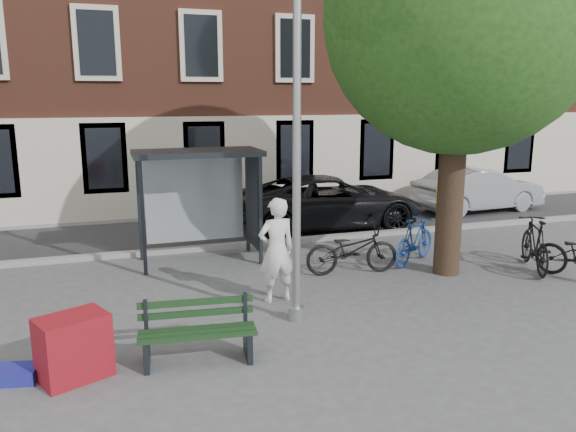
# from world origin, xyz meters

# --- Properties ---
(ground) EXTENTS (90.00, 90.00, 0.00)m
(ground) POSITION_xyz_m (0.00, 0.00, 0.00)
(ground) COLOR #4C4C4F
(ground) RESTS_ON ground
(road) EXTENTS (40.00, 4.00, 0.01)m
(road) POSITION_xyz_m (0.00, 7.00, 0.01)
(road) COLOR #28282B
(road) RESTS_ON ground
(curb_near) EXTENTS (40.00, 0.25, 0.12)m
(curb_near) POSITION_xyz_m (0.00, 5.00, 0.06)
(curb_near) COLOR gray
(curb_near) RESTS_ON ground
(curb_far) EXTENTS (40.00, 0.25, 0.12)m
(curb_far) POSITION_xyz_m (0.00, 9.00, 0.06)
(curb_far) COLOR gray
(curb_far) RESTS_ON ground
(building_row) EXTENTS (30.00, 8.00, 14.00)m
(building_row) POSITION_xyz_m (0.00, 13.00, 7.00)
(building_row) COLOR brown
(building_row) RESTS_ON ground
(lamppost) EXTENTS (0.28, 0.35, 6.11)m
(lamppost) POSITION_xyz_m (0.00, 0.00, 2.78)
(lamppost) COLOR #9EA0A3
(lamppost) RESTS_ON ground
(tree_right) EXTENTS (5.76, 5.60, 8.20)m
(tree_right) POSITION_xyz_m (4.01, 1.38, 5.62)
(tree_right) COLOR black
(tree_right) RESTS_ON ground
(bus_shelter) EXTENTS (2.85, 1.45, 2.62)m
(bus_shelter) POSITION_xyz_m (-0.61, 4.11, 1.92)
(bus_shelter) COLOR #1E2328
(bus_shelter) RESTS_ON ground
(painter) EXTENTS (0.78, 0.57, 1.99)m
(painter) POSITION_xyz_m (-0.05, 1.00, 1.00)
(painter) COLOR silver
(painter) RESTS_ON ground
(bench) EXTENTS (1.75, 0.73, 0.87)m
(bench) POSITION_xyz_m (-1.87, -1.00, 0.40)
(bench) COLOR #1E2328
(bench) RESTS_ON ground
(bike_a) EXTENTS (2.12, 0.93, 1.08)m
(bike_a) POSITION_xyz_m (2.00, 2.10, 0.54)
(bike_a) COLOR black
(bike_a) RESTS_ON ground
(bike_b) EXTENTS (1.78, 1.41, 1.08)m
(bike_b) POSITION_xyz_m (3.72, 2.39, 0.54)
(bike_b) COLOR navy
(bike_b) RESTS_ON ground
(bike_d) EXTENTS (1.37, 2.03, 1.19)m
(bike_d) POSITION_xyz_m (5.99, 1.08, 0.60)
(bike_d) COLOR black
(bike_d) RESTS_ON ground
(car_dark) EXTENTS (5.59, 2.68, 1.54)m
(car_dark) POSITION_xyz_m (3.25, 6.44, 0.77)
(car_dark) COLOR black
(car_dark) RESTS_ON ground
(car_silver) EXTENTS (4.59, 1.91, 1.48)m
(car_silver) POSITION_xyz_m (8.90, 7.07, 0.74)
(car_silver) COLOR #93969A
(car_silver) RESTS_ON ground
(red_stand) EXTENTS (1.07, 0.92, 0.90)m
(red_stand) POSITION_xyz_m (-3.56, -1.00, 0.45)
(red_stand) COLOR maroon
(red_stand) RESTS_ON ground
(blue_crate) EXTENTS (0.62, 0.50, 0.20)m
(blue_crate) POSITION_xyz_m (-4.32, -0.85, 0.10)
(blue_crate) COLOR navy
(blue_crate) RESTS_ON ground
(bucket_c) EXTENTS (0.29, 0.29, 0.36)m
(bucket_c) POSITION_xyz_m (-3.28, -0.81, 0.18)
(bucket_c) COLOR silver
(bucket_c) RESTS_ON ground
(notice_sign) EXTENTS (0.32, 0.05, 1.84)m
(notice_sign) POSITION_xyz_m (4.30, 2.25, 1.32)
(notice_sign) COLOR #9EA0A3
(notice_sign) RESTS_ON ground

